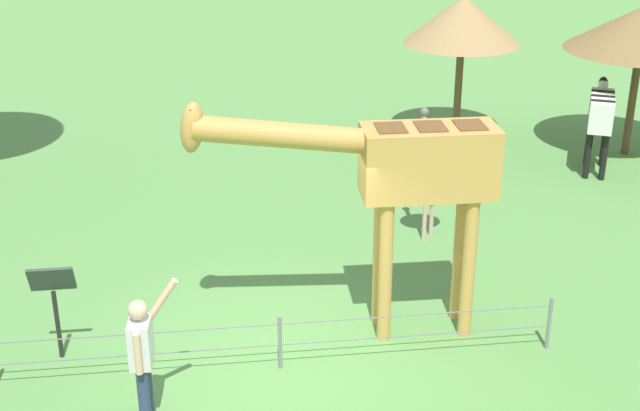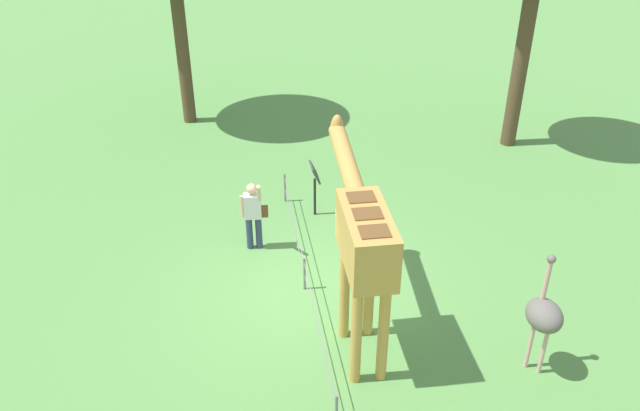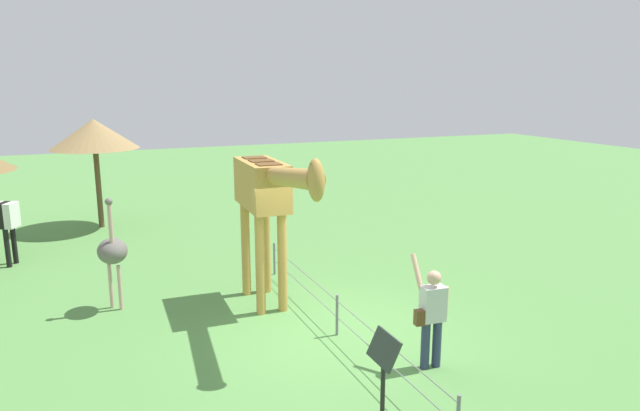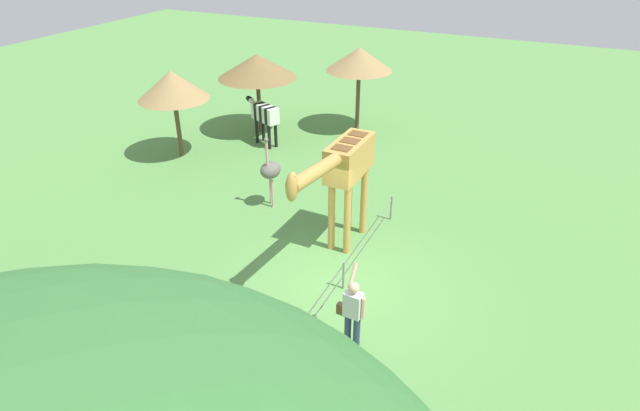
{
  "view_description": "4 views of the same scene",
  "coord_description": "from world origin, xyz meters",
  "px_view_note": "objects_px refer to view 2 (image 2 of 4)",
  "views": [
    {
      "loc": [
        0.72,
        9.4,
        6.29
      ],
      "look_at": [
        -0.6,
        -0.64,
        1.89
      ],
      "focal_mm": 49.19,
      "sensor_mm": 36.0,
      "label": 1
    },
    {
      "loc": [
        -9.92,
        1.34,
        7.88
      ],
      "look_at": [
        -0.41,
        -0.17,
        2.15
      ],
      "focal_mm": 35.62,
      "sensor_mm": 36.0,
      "label": 2
    },
    {
      "loc": [
        8.5,
        -3.81,
        4.39
      ],
      "look_at": [
        -0.86,
        0.11,
        2.16
      ],
      "focal_mm": 32.03,
      "sensor_mm": 36.0,
      "label": 3
    },
    {
      "loc": [
        9.07,
        3.74,
        7.78
      ],
      "look_at": [
        0.15,
        -0.46,
        2.2
      ],
      "focal_mm": 29.31,
      "sensor_mm": 36.0,
      "label": 4
    }
  ],
  "objects_px": {
    "visitor": "(253,212)",
    "info_sign": "(315,179)",
    "giraffe": "(362,235)",
    "ostrich": "(544,315)"
  },
  "relations": [
    {
      "from": "visitor",
      "to": "giraffe",
      "type": "bearing_deg",
      "value": -153.81
    },
    {
      "from": "visitor",
      "to": "ostrich",
      "type": "height_order",
      "value": "ostrich"
    },
    {
      "from": "info_sign",
      "to": "ostrich",
      "type": "bearing_deg",
      "value": -152.53
    },
    {
      "from": "ostrich",
      "to": "info_sign",
      "type": "bearing_deg",
      "value": 27.47
    },
    {
      "from": "giraffe",
      "to": "visitor",
      "type": "height_order",
      "value": "giraffe"
    },
    {
      "from": "info_sign",
      "to": "giraffe",
      "type": "bearing_deg",
      "value": -178.68
    },
    {
      "from": "visitor",
      "to": "info_sign",
      "type": "bearing_deg",
      "value": -51.76
    },
    {
      "from": "giraffe",
      "to": "info_sign",
      "type": "bearing_deg",
      "value": 1.32
    },
    {
      "from": "giraffe",
      "to": "ostrich",
      "type": "height_order",
      "value": "giraffe"
    },
    {
      "from": "info_sign",
      "to": "visitor",
      "type": "bearing_deg",
      "value": 128.24
    }
  ]
}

